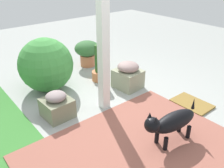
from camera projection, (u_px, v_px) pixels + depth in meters
ground_plane at (115, 115)px, 3.39m from camera, size 12.00×12.00×0.00m
brick_path at (137, 153)px, 2.70m from camera, size 1.80×2.40×0.02m
porch_pillar at (103, 20)px, 3.00m from camera, size 0.13×0.13×2.57m
stone_planter_nearest at (128, 75)px, 4.05m from camera, size 0.47×0.43×0.46m
stone_planter_mid at (57, 106)px, 3.28m from camera, size 0.40×0.39×0.38m
round_shrub at (46, 65)px, 3.88m from camera, size 0.89×0.89×0.89m
terracotta_pot_tall at (99, 68)px, 4.28m from camera, size 0.26×0.26×0.67m
terracotta_pot_broad at (87, 51)px, 4.87m from camera, size 0.51×0.51×0.52m
dog at (172, 122)px, 2.73m from camera, size 0.27×0.76×0.52m
doormat at (192, 104)px, 3.63m from camera, size 0.57×0.39×0.03m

